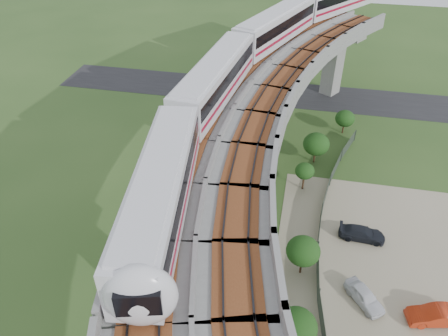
{
  "coord_description": "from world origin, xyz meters",
  "views": [
    {
      "loc": [
        5.92,
        -27.11,
        28.16
      ],
      "look_at": [
        0.17,
        0.62,
        7.5
      ],
      "focal_mm": 35.0,
      "sensor_mm": 36.0,
      "label": 1
    }
  ],
  "objects_px": {
    "metro_train": "(267,55)",
    "car_red": "(436,315)",
    "car_dark": "(362,233)",
    "car_white": "(365,296)"
  },
  "relations": [
    {
      "from": "metro_train",
      "to": "car_dark",
      "type": "distance_m",
      "value": 18.81
    },
    {
      "from": "metro_train",
      "to": "car_dark",
      "type": "xyz_separation_m",
      "value": [
        10.5,
        -10.35,
        -11.68
      ]
    },
    {
      "from": "metro_train",
      "to": "car_dark",
      "type": "height_order",
      "value": "metro_train"
    },
    {
      "from": "metro_train",
      "to": "car_white",
      "type": "relative_size",
      "value": 16.46
    },
    {
      "from": "metro_train",
      "to": "car_red",
      "type": "relative_size",
      "value": 14.41
    },
    {
      "from": "car_white",
      "to": "car_dark",
      "type": "distance_m",
      "value": 6.96
    },
    {
      "from": "car_red",
      "to": "car_white",
      "type": "bearing_deg",
      "value": -110.46
    },
    {
      "from": "car_dark",
      "to": "car_white",
      "type": "bearing_deg",
      "value": -179.34
    },
    {
      "from": "metro_train",
      "to": "car_white",
      "type": "xyz_separation_m",
      "value": [
        10.36,
        -17.31,
        -11.65
      ]
    },
    {
      "from": "car_red",
      "to": "car_dark",
      "type": "bearing_deg",
      "value": -159.86
    }
  ]
}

